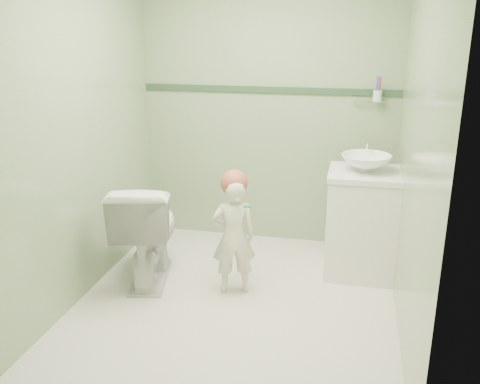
# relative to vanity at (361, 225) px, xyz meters

# --- Properties ---
(ground) EXTENTS (2.50, 2.50, 0.00)m
(ground) POSITION_rel_vanity_xyz_m (-0.84, -0.70, -0.40)
(ground) COLOR silver
(ground) RESTS_ON ground
(room_shell) EXTENTS (2.50, 2.54, 2.40)m
(room_shell) POSITION_rel_vanity_xyz_m (-0.84, -0.70, 0.80)
(room_shell) COLOR #8CAA78
(room_shell) RESTS_ON ground
(trim_stripe) EXTENTS (2.20, 0.02, 0.05)m
(trim_stripe) POSITION_rel_vanity_xyz_m (-0.84, 0.54, 0.95)
(trim_stripe) COLOR #29472E
(trim_stripe) RESTS_ON room_shell
(vanity) EXTENTS (0.52, 0.50, 0.80)m
(vanity) POSITION_rel_vanity_xyz_m (0.00, 0.00, 0.00)
(vanity) COLOR white
(vanity) RESTS_ON ground
(counter) EXTENTS (0.54, 0.52, 0.04)m
(counter) POSITION_rel_vanity_xyz_m (0.00, 0.00, 0.41)
(counter) COLOR white
(counter) RESTS_ON vanity
(basin) EXTENTS (0.37, 0.37, 0.13)m
(basin) POSITION_rel_vanity_xyz_m (0.00, 0.00, 0.49)
(basin) COLOR white
(basin) RESTS_ON counter
(faucet) EXTENTS (0.03, 0.13, 0.18)m
(faucet) POSITION_rel_vanity_xyz_m (0.00, 0.19, 0.57)
(faucet) COLOR silver
(faucet) RESTS_ON counter
(cup_holder) EXTENTS (0.26, 0.07, 0.21)m
(cup_holder) POSITION_rel_vanity_xyz_m (0.05, 0.48, 0.93)
(cup_holder) COLOR silver
(cup_holder) RESTS_ON room_shell
(toilet) EXTENTS (0.60, 0.85, 0.79)m
(toilet) POSITION_rel_vanity_xyz_m (-1.58, -0.46, -0.00)
(toilet) COLOR white
(toilet) RESTS_ON ground
(toddler) EXTENTS (0.37, 0.30, 0.86)m
(toddler) POSITION_rel_vanity_xyz_m (-0.89, -0.52, 0.03)
(toddler) COLOR beige
(toddler) RESTS_ON ground
(hair_cap) EXTENTS (0.19, 0.19, 0.19)m
(hair_cap) POSITION_rel_vanity_xyz_m (-0.89, -0.50, 0.43)
(hair_cap) COLOR #A8533D
(hair_cap) RESTS_ON toddler
(teal_toothbrush) EXTENTS (0.10, 0.14, 0.08)m
(teal_toothbrush) POSITION_rel_vanity_xyz_m (-0.78, -0.62, 0.31)
(teal_toothbrush) COLOR #0F9280
(teal_toothbrush) RESTS_ON toddler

